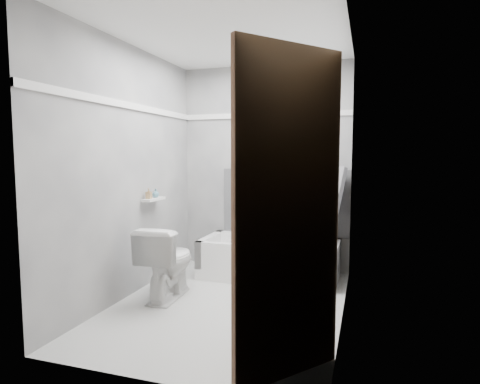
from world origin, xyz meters
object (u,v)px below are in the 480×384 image
at_px(door, 327,226).
at_px(soap_bottle_b, 156,193).
at_px(bathtub, 269,258).
at_px(soap_bottle_a, 149,194).
at_px(toilet, 167,262).
at_px(office_chair, 302,218).

bearing_deg(door, soap_bottle_b, 139.00).
bearing_deg(bathtub, soap_bottle_a, -148.16).
height_order(toilet, door, door).
distance_m(bathtub, toilet, 1.20).
relative_size(bathtub, toilet, 2.14).
bearing_deg(bathtub, soap_bottle_b, -153.74).
height_order(bathtub, door, door).
bearing_deg(toilet, soap_bottle_a, -38.20).
xyz_separation_m(toilet, door, (1.60, -1.30, 0.66)).
height_order(bathtub, soap_bottle_a, soap_bottle_a).
height_order(bathtub, toilet, toilet).
bearing_deg(toilet, soap_bottle_b, -51.76).
bearing_deg(soap_bottle_a, soap_bottle_b, 90.00).
height_order(bathtub, office_chair, office_chair).
xyz_separation_m(office_chair, door, (0.47, -2.24, 0.32)).
relative_size(bathtub, soap_bottle_b, 16.51).
bearing_deg(door, bathtub, 110.43).
xyz_separation_m(bathtub, soap_bottle_b, (-1.10, -0.54, 0.75)).
relative_size(soap_bottle_a, soap_bottle_b, 1.24).
distance_m(door, soap_bottle_b, 2.54).
height_order(door, soap_bottle_a, door).
relative_size(office_chair, door, 0.56).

